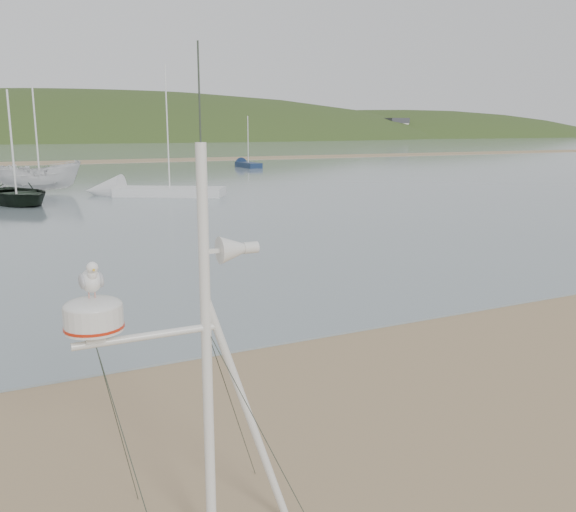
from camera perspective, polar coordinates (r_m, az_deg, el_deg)
name	(u,v)px	position (r m, az deg, el deg)	size (l,w,h in m)	color
hill_ridge	(47,194)	(242.54, -21.60, 5.43)	(620.00, 180.00, 80.00)	#273917
mast_rig	(205,441)	(5.85, -7.77, -16.82)	(2.05, 2.18, 4.62)	silver
boat_dark	(13,152)	(34.62, -24.37, 8.86)	(3.85, 1.12, 5.40)	black
boat_white	(38,152)	(40.57, -22.38, 9.00)	(1.87, 1.92, 4.97)	silver
sailboat_white_near	(131,191)	(37.27, -14.48, 5.90)	(8.11, 6.04, 8.18)	silver
sailboat_blue_far	(244,164)	(64.05, -4.18, 8.58)	(1.35, 5.53, 5.54)	#132443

